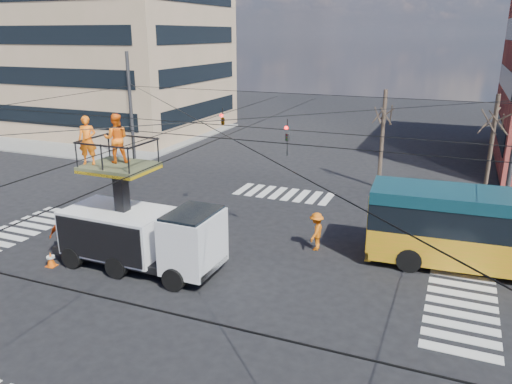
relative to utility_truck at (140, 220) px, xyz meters
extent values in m
plane|color=black|center=(2.12, 1.40, -2.04)|extent=(120.00, 120.00, 0.00)
cube|color=slate|center=(-18.88, 22.40, -1.98)|extent=(18.00, 18.00, 0.12)
cube|color=black|center=(-19.88, 17.40, 0.29)|extent=(15.30, 0.12, 1.50)
cube|color=black|center=(-10.88, 25.40, 0.29)|extent=(0.12, 13.60, 1.50)
cube|color=black|center=(-19.88, 17.40, 3.62)|extent=(15.30, 0.12, 1.50)
cube|color=black|center=(-10.88, 25.40, 3.62)|extent=(0.12, 13.60, 1.50)
cube|color=black|center=(-19.88, 17.40, 6.96)|extent=(15.30, 0.12, 1.50)
cube|color=black|center=(-10.88, 25.40, 6.96)|extent=(0.12, 13.60, 1.50)
cube|color=black|center=(14.12, 25.40, 0.41)|extent=(0.12, 13.60, 1.58)
cube|color=black|center=(14.12, 25.40, 3.91)|extent=(0.12, 13.60, 1.57)
cylinder|color=#2D2D30|center=(-9.88, 13.40, 1.96)|extent=(0.24, 0.24, 8.00)
cylinder|color=black|center=(2.12, 13.40, 3.66)|extent=(24.00, 0.03, 0.03)
cylinder|color=black|center=(2.12, 1.40, 3.86)|extent=(24.02, 24.02, 0.03)
cylinder|color=black|center=(2.12, 1.40, 3.86)|extent=(24.02, 24.02, 0.03)
cylinder|color=black|center=(2.12, 0.20, 3.56)|extent=(24.00, 0.03, 0.03)
cylinder|color=black|center=(2.12, 2.60, 3.56)|extent=(24.00, 0.03, 0.03)
cylinder|color=black|center=(0.92, 1.40, 3.46)|extent=(0.03, 24.00, 0.03)
cylinder|color=black|center=(3.32, 1.40, 3.46)|extent=(0.03, 24.00, 0.03)
imported|color=black|center=(4.62, 4.40, 3.06)|extent=(0.16, 0.20, 1.00)
imported|color=black|center=(0.62, 6.40, 3.31)|extent=(0.26, 1.24, 0.50)
cylinder|color=#382B21|center=(7.12, 14.90, 0.96)|extent=(0.24, 0.24, 6.00)
cylinder|color=#382B21|center=(13.12, 14.90, 0.96)|extent=(0.24, 0.24, 6.00)
cube|color=black|center=(-0.18, 0.00, -1.49)|extent=(7.03, 2.30, 0.30)
cube|color=white|center=(2.42, -0.04, -0.49)|extent=(1.83, 2.43, 2.20)
cube|color=black|center=(2.42, -0.04, 0.31)|extent=(1.63, 2.32, 0.80)
cube|color=white|center=(-1.08, 0.01, -0.59)|extent=(4.24, 2.56, 1.80)
cylinder|color=black|center=(2.20, -1.18, -1.59)|extent=(0.90, 0.36, 0.90)
cylinder|color=black|center=(2.23, 1.12, -1.59)|extent=(0.90, 0.36, 0.90)
cylinder|color=black|center=(-0.40, -1.15, -1.59)|extent=(0.90, 0.36, 0.90)
cylinder|color=black|center=(-0.37, 1.15, -1.59)|extent=(0.90, 0.36, 0.90)
cylinder|color=black|center=(-2.60, -1.12, -1.59)|extent=(0.90, 0.36, 0.90)
cylinder|color=black|center=(-2.57, 1.18, -1.59)|extent=(0.90, 0.36, 0.90)
cube|color=black|center=(-0.78, 0.01, 0.76)|extent=(0.46, 0.46, 2.80)
cube|color=#4A4C2D|center=(-0.78, 0.01, 2.16)|extent=(2.63, 2.14, 0.12)
cube|color=yellow|center=(-0.78, 0.01, 2.04)|extent=(2.63, 2.14, 0.12)
imported|color=orange|center=(-1.89, -0.36, 3.16)|extent=(0.81, 0.70, 1.89)
imported|color=orange|center=(-1.01, 0.27, 3.18)|extent=(1.18, 1.10, 1.93)
cube|color=gold|center=(8.40, 4.78, -0.44)|extent=(0.40, 2.48, 2.80)
cube|color=black|center=(8.35, 4.78, -1.59)|extent=(0.31, 2.60, 0.30)
cube|color=gold|center=(8.50, 4.79, 0.81)|extent=(0.20, 1.60, 0.35)
cylinder|color=black|center=(10.09, 3.70, -1.54)|extent=(1.02, 0.36, 1.00)
cylinder|color=black|center=(9.94, 6.06, -1.54)|extent=(1.02, 0.36, 1.00)
cone|color=#FE5B0A|center=(-3.54, -1.36, -1.73)|extent=(0.36, 0.36, 0.63)
imported|color=#CD400D|center=(-3.86, -0.27, -1.11)|extent=(0.84, 1.18, 1.86)
imported|color=orange|center=(6.06, 4.38, -1.19)|extent=(0.67, 1.12, 1.71)
camera|label=1|loc=(11.29, -15.40, 7.09)|focal=35.00mm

